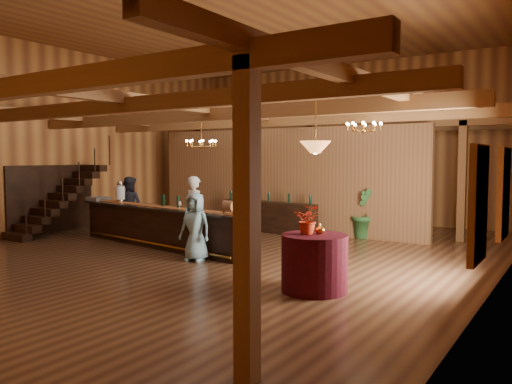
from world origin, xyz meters
The scene contains 30 objects.
floor centered at (0.00, 0.00, 0.00)m, with size 14.00×14.00×0.00m, color brown.
ceiling centered at (0.00, 0.00, 5.50)m, with size 14.00×14.00×0.00m, color brown.
wall_back centered at (0.00, 7.00, 2.75)m, with size 12.00×0.10×5.50m, color #C57F3A.
wall_left centered at (-6.00, 0.00, 2.75)m, with size 0.10×14.00×5.50m, color #C57F3A.
wall_right centered at (6.00, 0.00, 2.75)m, with size 0.10×14.00×5.50m, color #C57F3A.
beam_grid centered at (0.00, 0.51, 3.24)m, with size 11.90×13.90×0.39m.
support_posts centered at (0.00, -0.50, 1.60)m, with size 9.20×10.20×3.20m.
partition_wall centered at (-0.50, 3.50, 1.55)m, with size 9.00×0.18×3.10m, color brown.
window_right_front centered at (5.95, -1.60, 1.55)m, with size 0.12×1.05×1.75m, color white.
window_right_back centered at (5.95, 1.00, 1.55)m, with size 0.12×1.05×1.75m, color white.
staircase centered at (-5.45, -0.74, 1.00)m, with size 1.00×2.80×2.00m.
backroom_boxes centered at (-0.29, 5.50, 0.53)m, with size 4.10×0.60×1.10m.
tasting_bar centered at (-1.60, -0.49, 0.51)m, with size 6.04×1.56×1.01m.
beverage_dispenser centered at (-3.42, -0.19, 1.29)m, with size 0.26×0.26×0.60m.
glass_rack_tray centered at (-4.40, -0.15, 1.05)m, with size 0.50×0.50×0.10m, color gray.
raffle_drum centered at (0.83, -0.87, 1.18)m, with size 0.34×0.24×0.30m.
bar_bottle_0 centered at (-1.66, -0.37, 1.15)m, with size 0.07×0.07×0.30m, color black.
bar_bottle_1 centered at (-1.61, -0.37, 1.15)m, with size 0.07×0.07×0.30m, color black.
bar_bottle_2 centered at (-1.05, -0.45, 1.15)m, with size 0.07×0.07×0.30m, color black.
backbar_shelf centered at (-0.66, 3.09, 0.45)m, with size 3.20×0.50×0.90m, color black.
round_table centered at (3.52, -2.12, 0.48)m, with size 1.10×1.10×0.95m, color #50061A.
chandelier_left centered at (-1.35, 0.81, 2.61)m, with size 0.80×0.80×0.75m.
chandelier_right centered at (3.06, 1.19, 2.92)m, with size 0.80×0.80×0.43m.
pendant_lamp centered at (3.52, -2.12, 2.40)m, with size 0.52×0.52×0.90m.
bartender centered at (-1.06, 0.19, 0.88)m, with size 0.64×0.42×1.75m, color white.
staff_second centered at (-3.63, 0.33, 0.84)m, with size 0.82×0.64×1.68m, color #282937.
guest centered at (0.27, -1.35, 0.74)m, with size 0.72×0.47×1.47m, color #89C1D4.
floor_plant centered at (2.21, 3.54, 0.70)m, with size 0.77×0.62×1.40m, color #2C5F2B.
table_flowers centered at (3.42, -2.14, 1.20)m, with size 0.44×0.38×0.49m, color red.
table_vase centered at (3.56, -2.00, 1.09)m, with size 0.14×0.14×0.28m, color #CC8932.
Camera 1 is at (7.26, -9.48, 2.24)m, focal length 35.00 mm.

